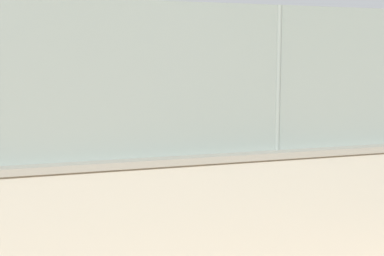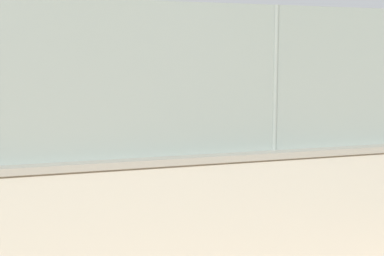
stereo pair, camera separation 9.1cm
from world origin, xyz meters
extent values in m
plane|color=tan|center=(0.00, 0.00, 0.00)|extent=(260.00, 260.00, 0.00)
cube|color=gray|center=(1.51, 13.21, 0.72)|extent=(24.36, 0.45, 1.44)
cube|color=slate|center=(1.51, 13.21, 1.48)|extent=(24.36, 0.51, 0.08)
cube|color=slate|center=(1.51, 13.21, 2.41)|extent=(23.87, 0.08, 1.79)
cylinder|color=slate|center=(-0.20, 13.22, 2.41)|extent=(0.07, 0.07, 1.79)
cylinder|color=navy|center=(-0.37, 5.76, 0.39)|extent=(0.21, 0.21, 0.78)
cylinder|color=navy|center=(-0.51, 5.90, 0.39)|extent=(0.21, 0.21, 0.78)
cylinder|color=orange|center=(-0.44, 5.83, 1.07)|extent=(0.48, 0.48, 0.58)
cylinder|color=#936B4C|center=(-0.20, 5.64, 1.18)|extent=(0.47, 0.44, 0.17)
cylinder|color=#936B4C|center=(-0.42, 6.25, 1.18)|extent=(0.47, 0.44, 0.17)
sphere|color=#936B4C|center=(-0.44, 5.83, 1.46)|extent=(0.22, 0.22, 0.22)
cylinder|color=red|center=(-0.44, 5.83, 1.56)|extent=(0.33, 0.33, 0.05)
cylinder|color=black|center=(-0.29, 6.37, 1.18)|extent=(0.25, 0.23, 0.04)
ellipsoid|color=#333338|center=(-0.12, 6.52, 1.18)|extent=(0.24, 0.22, 0.24)
cylinder|color=navy|center=(0.77, 8.38, 0.42)|extent=(0.17, 0.17, 0.83)
cylinder|color=navy|center=(0.74, 8.58, 0.42)|extent=(0.17, 0.17, 0.83)
cylinder|color=#3372B2|center=(0.75, 8.48, 1.14)|extent=(0.39, 0.39, 0.62)
cylinder|color=brown|center=(0.86, 8.18, 1.27)|extent=(0.59, 0.19, 0.17)
cylinder|color=brown|center=(1.00, 8.84, 1.27)|extent=(0.59, 0.19, 0.17)
sphere|color=brown|center=(0.75, 8.48, 1.57)|extent=(0.24, 0.24, 0.24)
cylinder|color=black|center=(0.75, 8.48, 1.67)|extent=(0.29, 0.29, 0.05)
cylinder|color=navy|center=(-4.87, 3.72, 0.42)|extent=(0.18, 0.18, 0.83)
cylinder|color=navy|center=(-4.82, 3.52, 0.42)|extent=(0.18, 0.18, 0.83)
cylinder|color=#3372B2|center=(-4.85, 3.62, 1.14)|extent=(0.41, 0.41, 0.62)
cylinder|color=brown|center=(-4.96, 3.91, 1.27)|extent=(0.59, 0.22, 0.17)
cylinder|color=brown|center=(-5.07, 3.25, 1.27)|extent=(0.59, 0.22, 0.17)
sphere|color=brown|center=(-4.85, 3.62, 1.57)|extent=(0.24, 0.24, 0.24)
cylinder|color=red|center=(-4.85, 3.62, 1.67)|extent=(0.30, 0.30, 0.05)
sphere|color=#3399D8|center=(-0.37, 7.26, 1.05)|extent=(0.17, 0.17, 0.17)
camera|label=1|loc=(2.92, 19.19, 2.63)|focal=50.22mm
camera|label=2|loc=(2.83, 19.22, 2.63)|focal=50.22mm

